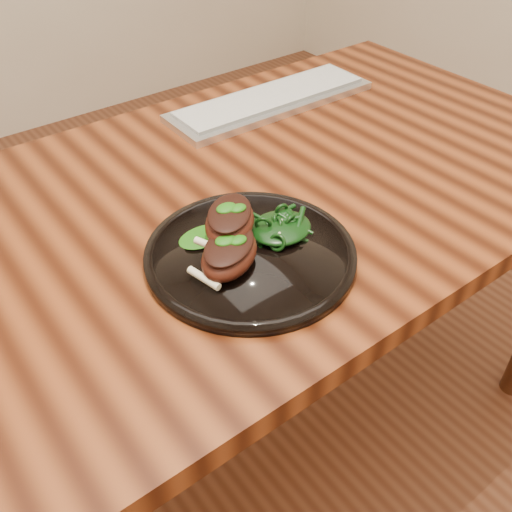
# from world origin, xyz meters

# --- Properties ---
(desk) EXTENTS (1.60, 0.80, 0.75)m
(desk) POSITION_xyz_m (0.00, 0.00, 0.67)
(desk) COLOR #341206
(desk) RESTS_ON ground
(plate) EXTENTS (0.32, 0.32, 0.02)m
(plate) POSITION_xyz_m (-0.04, -0.17, 0.76)
(plate) COLOR black
(plate) RESTS_ON desk
(lamb_chop_front) EXTENTS (0.14, 0.12, 0.05)m
(lamb_chop_front) POSITION_xyz_m (-0.08, -0.18, 0.79)
(lamb_chop_front) COLOR #42160C
(lamb_chop_front) RESTS_ON plate
(lamb_chop_back) EXTENTS (0.13, 0.13, 0.05)m
(lamb_chop_back) POSITION_xyz_m (-0.05, -0.14, 0.81)
(lamb_chop_back) COLOR #42160C
(lamb_chop_back) RESTS_ON plate
(herb_smear) EXTENTS (0.08, 0.05, 0.01)m
(herb_smear) POSITION_xyz_m (-0.08, -0.10, 0.77)
(herb_smear) COLOR #0F4D08
(herb_smear) RESTS_ON plate
(greens_heap) EXTENTS (0.10, 0.09, 0.04)m
(greens_heap) POSITION_xyz_m (0.02, -0.16, 0.79)
(greens_heap) COLOR black
(greens_heap) RESTS_ON plate
(keyboard) EXTENTS (0.49, 0.15, 0.02)m
(keyboard) POSITION_xyz_m (0.32, 0.24, 0.76)
(keyboard) COLOR silver
(keyboard) RESTS_ON desk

